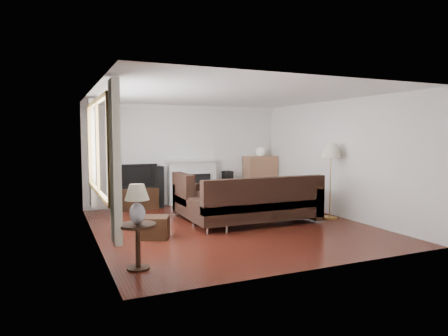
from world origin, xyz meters
name	(u,v)px	position (x,y,z in m)	size (l,w,h in m)	color
room	(230,161)	(0.00, 0.00, 1.25)	(5.10, 5.60, 2.54)	#491910
window	(98,147)	(-2.45, -0.20, 1.55)	(0.12, 2.74, 1.54)	olive
curtain_near	(115,162)	(-2.40, -1.72, 1.40)	(0.10, 0.35, 2.10)	white
curtain_far	(92,153)	(-2.40, 1.32, 1.40)	(0.10, 0.35, 2.10)	white
fireplace	(193,182)	(0.15, 2.64, 0.57)	(1.40, 0.26, 1.15)	white
tv_stand	(136,198)	(-1.33, 2.49, 0.26)	(1.02, 0.46, 0.51)	black
television	(135,176)	(-1.33, 2.49, 0.80)	(0.99, 0.13, 0.57)	black
speaker_left	(156,187)	(-0.82, 2.54, 0.50)	(0.28, 0.34, 1.01)	black
speaker_right	(227,187)	(1.08, 2.55, 0.41)	(0.23, 0.27, 0.82)	black
bookshelf	(260,178)	(2.04, 2.51, 0.59)	(0.86, 0.41, 1.19)	#9E6949
globe_lamp	(260,152)	(2.04, 2.51, 1.31)	(0.25, 0.25, 0.25)	white
sectional_sofa	(256,202)	(0.52, -0.07, 0.45)	(2.77, 2.03, 0.90)	black
coffee_table	(228,200)	(0.65, 1.56, 0.23)	(1.19, 0.65, 0.47)	#986D49
footstool	(156,227)	(-1.55, -0.33, 0.18)	(0.44, 0.44, 0.37)	black
floor_lamp	(330,181)	(2.22, -0.20, 0.79)	(0.41, 0.41, 1.58)	#B58E3E
side_table	(138,247)	(-2.15, -1.82, 0.30)	(0.48, 0.48, 0.60)	black
table_lamp	(137,204)	(-2.15, -1.82, 0.86)	(0.32, 0.32, 0.51)	silver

